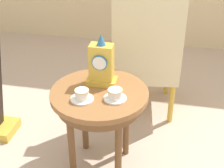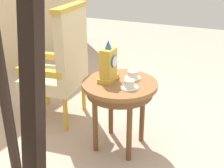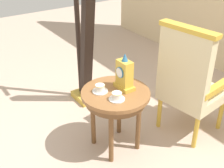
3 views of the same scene
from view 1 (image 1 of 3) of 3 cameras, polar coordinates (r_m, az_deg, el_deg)
ground_plane at (r=2.39m, az=-0.21°, el=-14.05°), size 10.00×10.00×0.00m
side_table at (r=2.09m, az=-2.15°, el=-3.15°), size 0.61×0.61×0.60m
teacup_left at (r=1.95m, az=-5.16°, el=-1.96°), size 0.14×0.14×0.07m
teacup_right at (r=1.95m, az=0.53°, el=-1.86°), size 0.14×0.14×0.07m
mantel_clock at (r=2.06m, az=-1.81°, el=3.33°), size 0.19×0.11×0.34m
armchair at (r=2.62m, az=5.88°, el=5.91°), size 0.61×0.60×1.14m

